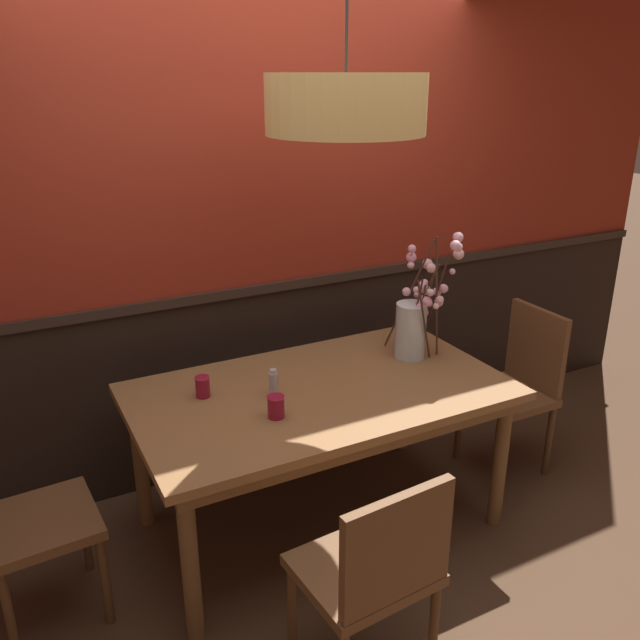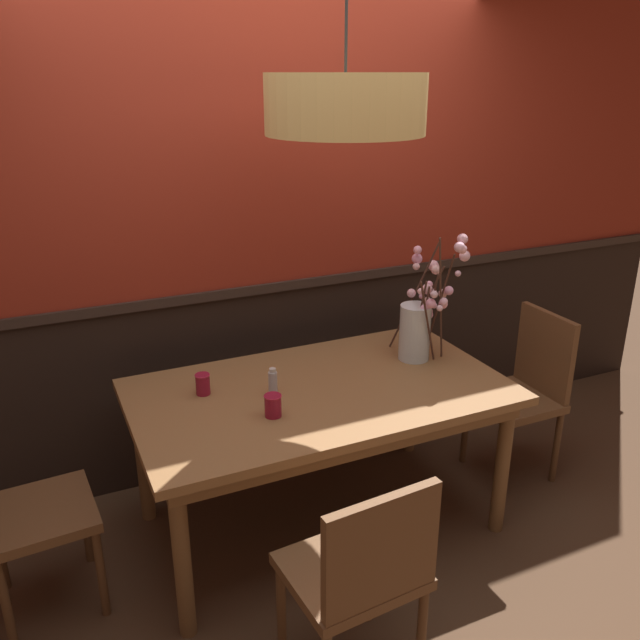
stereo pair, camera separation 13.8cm
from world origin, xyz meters
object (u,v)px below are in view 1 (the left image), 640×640
Objects in this scene: chair_near_side_left at (375,570)px; candle_holder_nearer_center at (203,387)px; vase_with_blossoms at (416,320)px; candle_holder_nearer_edge at (276,407)px; condiment_bottle at (273,383)px; chair_far_side_right at (291,355)px; dining_table at (320,404)px; pendant_lamp at (346,104)px; chair_head_west_end at (21,517)px; chair_head_east_end at (518,381)px.

chair_near_side_left reaches higher than candle_holder_nearer_center.
vase_with_blossoms is at bearing 49.52° from chair_near_side_left.
candle_holder_nearer_edge is 0.20m from condiment_bottle.
chair_far_side_right is 1.90m from chair_near_side_left.
dining_table is 1.34m from pendant_lamp.
vase_with_blossoms is (1.92, 0.10, 0.45)m from chair_head_west_end.
dining_table is 1.58× the size of pendant_lamp.
condiment_bottle is (-1.45, 0.06, 0.29)m from chair_head_east_end.
chair_far_side_right is 1.00× the size of chair_near_side_left.
candle_holder_nearer_center is (-0.25, 1.07, 0.29)m from chair_near_side_left.
vase_with_blossoms is at bearing -3.29° from candle_holder_nearer_center.
chair_head_east_end is 0.85× the size of pendant_lamp.
candle_holder_nearer_center is at bearing -136.37° from chair_far_side_right.
chair_far_side_right is at bearing 72.99° from dining_table.
pendant_lamp is (0.33, 0.82, 1.50)m from chair_near_side_left.
candle_holder_nearer_edge is at bearing -175.01° from chair_head_east_end.
candle_holder_nearer_edge is at bearing -110.74° from condiment_bottle.
condiment_bottle is at bearing 1.69° from chair_head_west_end.
pendant_lamp is at bearing -101.87° from chair_far_side_right.
chair_head_west_end is at bearing 176.63° from pendant_lamp.
chair_head_east_end is at bearing -6.31° from candle_holder_nearer_center.
chair_far_side_right reaches higher than chair_head_west_end.
pendant_lamp is at bearing 11.83° from candle_holder_nearer_edge.
dining_table is 1.98× the size of chair_head_west_end.
chair_head_east_end is 1.48m from condiment_bottle.
condiment_bottle reaches higher than chair_head_west_end.
vase_with_blossoms is at bearing -68.56° from chair_far_side_right.
pendant_lamp is at bearing 68.19° from chair_near_side_left.
chair_head_west_end is 1.98m from vase_with_blossoms.
candle_holder_nearer_center is at bearing 156.72° from pendant_lamp.
candle_holder_nearer_center is 0.32m from condiment_bottle.
chair_head_east_end is 1.55m from candle_holder_nearer_edge.
pendant_lamp is at bearing -160.78° from vase_with_blossoms.
chair_near_side_left is at bearing -87.41° from candle_holder_nearer_edge.
pendant_lamp is (0.29, -0.11, 1.19)m from condiment_bottle.
chair_far_side_right is at bearing 111.44° from vase_with_blossoms.
condiment_bottle is at bearing 87.66° from chair_near_side_left.
candle_holder_nearer_edge is 0.09× the size of pendant_lamp.
chair_far_side_right is 1.33× the size of vase_with_blossoms.
chair_far_side_right is 9.02× the size of candle_holder_nearer_center.
vase_with_blossoms reaches higher than dining_table.
candle_holder_nearer_center is (-1.74, 0.19, 0.28)m from chair_head_east_end.
chair_far_side_right is at bearing 78.13° from pendant_lamp.
pendant_lamp is (-0.53, -0.19, 1.06)m from vase_with_blossoms.
chair_far_side_right is 0.81× the size of pendant_lamp.
vase_with_blossoms is at bearing 9.78° from dining_table.
candle_holder_nearer_edge is at bearing -163.71° from vase_with_blossoms.
candle_holder_nearer_edge is (-0.03, 0.75, 0.29)m from chair_near_side_left.
vase_with_blossoms is 6.72× the size of candle_holder_nearer_edge.
candle_holder_nearer_center is 0.77× the size of condiment_bottle.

